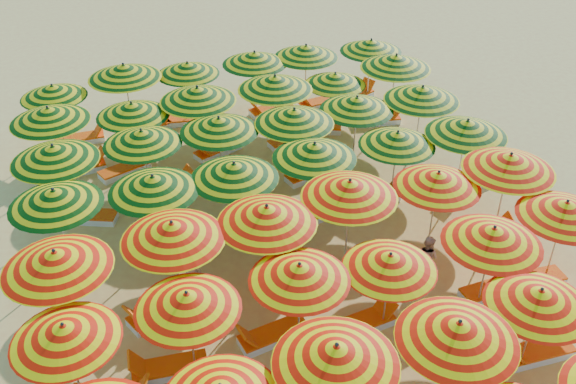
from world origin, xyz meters
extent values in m
plane|color=#E1C364|center=(0.00, 0.00, 0.00)|extent=(120.00, 120.00, 0.00)
cone|color=orange|center=(-1.24, -5.92, 2.32)|extent=(2.73, 2.73, 0.47)
sphere|color=black|center=(-1.24, -5.92, 2.59)|extent=(0.08, 0.08, 0.08)
cylinder|color=silver|center=(1.25, -6.13, 1.24)|extent=(0.05, 0.05, 2.47)
cone|color=orange|center=(1.25, -6.13, 2.31)|extent=(2.58, 2.58, 0.47)
sphere|color=black|center=(1.25, -6.13, 2.58)|extent=(0.08, 0.08, 0.08)
cylinder|color=silver|center=(3.49, -5.73, 1.15)|extent=(0.04, 0.04, 2.30)
cone|color=orange|center=(3.49, -5.73, 2.14)|extent=(2.46, 2.46, 0.44)
sphere|color=black|center=(3.49, -5.73, 2.40)|extent=(0.08, 0.08, 0.08)
cylinder|color=silver|center=(-6.07, -3.47, 1.12)|extent=(0.04, 0.04, 2.25)
cone|color=orange|center=(-6.07, -3.47, 2.10)|extent=(2.67, 2.67, 0.43)
sphere|color=black|center=(-6.07, -3.47, 2.34)|extent=(0.07, 0.07, 0.07)
cylinder|color=silver|center=(-3.58, -3.43, 1.15)|extent=(0.04, 0.04, 2.31)
cone|color=orange|center=(-3.58, -3.43, 2.15)|extent=(2.70, 2.70, 0.44)
sphere|color=black|center=(-3.58, -3.43, 2.40)|extent=(0.08, 0.08, 0.08)
cylinder|color=silver|center=(-1.05, -3.34, 1.16)|extent=(0.04, 0.04, 2.31)
cone|color=orange|center=(-1.05, -3.34, 2.16)|extent=(2.73, 2.73, 0.44)
sphere|color=black|center=(-1.05, -3.34, 2.41)|extent=(0.08, 0.08, 0.08)
cylinder|color=silver|center=(1.06, -3.59, 1.11)|extent=(0.04, 0.04, 2.23)
cone|color=orange|center=(1.06, -3.59, 2.08)|extent=(2.45, 2.45, 0.42)
sphere|color=black|center=(1.06, -3.59, 2.32)|extent=(0.07, 0.07, 0.07)
cylinder|color=silver|center=(3.69, -3.69, 1.20)|extent=(0.05, 0.05, 2.40)
cone|color=orange|center=(3.69, -3.69, 2.24)|extent=(3.03, 3.03, 0.46)
sphere|color=black|center=(3.69, -3.69, 2.51)|extent=(0.08, 0.08, 0.08)
cylinder|color=silver|center=(6.03, -3.34, 1.19)|extent=(0.05, 0.05, 2.38)
cone|color=orange|center=(6.03, -3.34, 2.22)|extent=(2.80, 2.80, 0.45)
sphere|color=black|center=(6.03, -3.34, 2.48)|extent=(0.08, 0.08, 0.08)
cylinder|color=silver|center=(-6.11, -1.39, 1.25)|extent=(0.05, 0.05, 2.50)
cone|color=orange|center=(-6.11, -1.39, 2.33)|extent=(3.18, 3.18, 0.48)
sphere|color=black|center=(-6.11, -1.39, 2.61)|extent=(0.08, 0.08, 0.08)
cylinder|color=silver|center=(-3.47, -1.21, 1.26)|extent=(0.05, 0.05, 2.52)
cone|color=orange|center=(-3.47, -1.21, 2.35)|extent=(3.12, 3.12, 0.48)
sphere|color=black|center=(-3.47, -1.21, 2.63)|extent=(0.08, 0.08, 0.08)
cylinder|color=silver|center=(-1.16, -1.30, 1.26)|extent=(0.05, 0.05, 2.52)
cone|color=orange|center=(-1.16, -1.30, 2.35)|extent=(2.82, 2.82, 0.48)
sphere|color=black|center=(-1.16, -1.30, 2.63)|extent=(0.08, 0.08, 0.08)
cylinder|color=silver|center=(1.18, -0.97, 1.28)|extent=(0.05, 0.05, 2.55)
cone|color=orange|center=(1.18, -0.97, 2.38)|extent=(2.95, 2.95, 0.49)
sphere|color=black|center=(1.18, -0.97, 2.66)|extent=(0.09, 0.09, 0.09)
cylinder|color=silver|center=(3.70, -1.10, 1.19)|extent=(0.05, 0.05, 2.37)
cone|color=orange|center=(3.70, -1.10, 2.21)|extent=(2.73, 2.73, 0.45)
sphere|color=black|center=(3.70, -1.10, 2.47)|extent=(0.08, 0.08, 0.08)
cylinder|color=silver|center=(5.85, -1.20, 1.28)|extent=(0.05, 0.05, 2.56)
cone|color=orange|center=(5.85, -1.20, 2.39)|extent=(3.14, 3.14, 0.49)
sphere|color=black|center=(5.85, -1.20, 2.67)|extent=(0.09, 0.09, 0.09)
cylinder|color=silver|center=(-6.05, 1.27, 1.21)|extent=(0.05, 0.05, 2.43)
cone|color=#696D03|center=(-6.05, 1.27, 2.26)|extent=(3.03, 3.03, 0.46)
sphere|color=black|center=(-6.05, 1.27, 2.53)|extent=(0.08, 0.08, 0.08)
cylinder|color=silver|center=(-3.56, 1.07, 1.22)|extent=(0.05, 0.05, 2.44)
cone|color=#696D03|center=(-3.56, 1.07, 2.28)|extent=(2.86, 2.86, 0.46)
sphere|color=black|center=(-3.56, 1.07, 2.54)|extent=(0.08, 0.08, 0.08)
cylinder|color=silver|center=(-1.38, 0.98, 1.23)|extent=(0.05, 0.05, 2.45)
cone|color=#696D03|center=(-1.38, 0.98, 2.29)|extent=(2.58, 2.58, 0.47)
sphere|color=black|center=(-1.38, 0.98, 2.56)|extent=(0.08, 0.08, 0.08)
cylinder|color=silver|center=(1.06, 1.27, 1.23)|extent=(0.05, 0.05, 2.45)
cone|color=#696D03|center=(1.06, 1.27, 2.29)|extent=(3.24, 3.24, 0.47)
sphere|color=black|center=(1.06, 1.27, 2.56)|extent=(0.08, 0.08, 0.08)
cylinder|color=silver|center=(3.73, 1.32, 1.16)|extent=(0.04, 0.04, 2.32)
cone|color=#696D03|center=(3.73, 1.32, 2.17)|extent=(2.36, 2.36, 0.44)
sphere|color=black|center=(3.73, 1.32, 2.42)|extent=(0.08, 0.08, 0.08)
cylinder|color=silver|center=(5.88, 1.00, 1.25)|extent=(0.05, 0.05, 2.50)
cone|color=#696D03|center=(5.88, 1.00, 2.33)|extent=(3.24, 3.24, 0.48)
sphere|color=black|center=(5.88, 1.00, 2.61)|extent=(0.08, 0.08, 0.08)
cylinder|color=silver|center=(-5.98, 3.46, 1.25)|extent=(0.05, 0.05, 2.50)
cone|color=#696D03|center=(-5.98, 3.46, 2.33)|extent=(3.23, 3.23, 0.48)
sphere|color=black|center=(-5.98, 3.46, 2.60)|extent=(0.08, 0.08, 0.08)
cylinder|color=silver|center=(-3.48, 3.79, 1.19)|extent=(0.05, 0.05, 2.37)
cone|color=#696D03|center=(-3.48, 3.79, 2.21)|extent=(3.12, 3.12, 0.45)
sphere|color=black|center=(-3.48, 3.79, 2.47)|extent=(0.08, 0.08, 0.08)
cylinder|color=silver|center=(-1.14, 3.69, 1.22)|extent=(0.05, 0.05, 2.44)
cone|color=#696D03|center=(-1.14, 3.69, 2.28)|extent=(2.81, 2.81, 0.47)
sphere|color=black|center=(-1.14, 3.69, 2.55)|extent=(0.08, 0.08, 0.08)
cylinder|color=silver|center=(1.18, 3.35, 1.26)|extent=(0.05, 0.05, 2.52)
cone|color=#696D03|center=(1.18, 3.35, 2.35)|extent=(3.23, 3.23, 0.48)
sphere|color=black|center=(1.18, 3.35, 2.62)|extent=(0.08, 0.08, 0.08)
cylinder|color=silver|center=(3.44, 3.66, 1.22)|extent=(0.05, 0.05, 2.43)
cone|color=#696D03|center=(3.44, 3.66, 2.27)|extent=(3.20, 3.20, 0.46)
sphere|color=black|center=(3.44, 3.66, 2.54)|extent=(0.08, 0.08, 0.08)
cylinder|color=silver|center=(5.71, 3.48, 1.27)|extent=(0.05, 0.05, 2.53)
cone|color=#696D03|center=(5.71, 3.48, 2.36)|extent=(2.80, 2.80, 0.48)
sphere|color=black|center=(5.71, 3.48, 2.64)|extent=(0.08, 0.08, 0.08)
cylinder|color=silver|center=(-6.04, 5.98, 1.24)|extent=(0.05, 0.05, 2.49)
cone|color=#696D03|center=(-6.04, 5.98, 2.32)|extent=(2.97, 2.97, 0.47)
sphere|color=black|center=(-6.04, 5.98, 2.60)|extent=(0.08, 0.08, 0.08)
cylinder|color=silver|center=(-3.51, 5.75, 1.17)|extent=(0.04, 0.04, 2.35)
cone|color=#696D03|center=(-3.51, 5.75, 2.19)|extent=(2.71, 2.71, 0.45)
sphere|color=black|center=(-3.51, 5.75, 2.45)|extent=(0.08, 0.08, 0.08)
cylinder|color=silver|center=(-1.34, 5.79, 1.28)|extent=(0.05, 0.05, 2.56)
cone|color=#696D03|center=(-1.34, 5.79, 2.39)|extent=(3.28, 3.28, 0.49)
sphere|color=black|center=(-1.34, 5.79, 2.67)|extent=(0.09, 0.09, 0.09)
cylinder|color=silver|center=(1.33, 5.75, 1.29)|extent=(0.05, 0.05, 2.58)
cone|color=#696D03|center=(1.33, 5.75, 2.41)|extent=(3.30, 3.30, 0.49)
sphere|color=black|center=(1.33, 5.75, 2.70)|extent=(0.09, 0.09, 0.09)
cylinder|color=silver|center=(3.69, 6.09, 1.11)|extent=(0.04, 0.04, 2.21)
cone|color=#696D03|center=(3.69, 6.09, 2.07)|extent=(2.60, 2.60, 0.42)
sphere|color=black|center=(3.69, 6.09, 2.31)|extent=(0.07, 0.07, 0.07)
cylinder|color=silver|center=(6.04, 6.05, 1.30)|extent=(0.05, 0.05, 2.59)
cone|color=#696D03|center=(6.04, 6.05, 2.42)|extent=(2.69, 2.69, 0.49)
sphere|color=black|center=(6.04, 6.05, 2.70)|extent=(0.09, 0.09, 0.09)
cylinder|color=silver|center=(-5.88, 8.19, 1.13)|extent=(0.04, 0.04, 2.26)
cone|color=#696D03|center=(-5.88, 8.19, 2.11)|extent=(2.47, 2.47, 0.43)
sphere|color=black|center=(-5.88, 8.19, 2.36)|extent=(0.08, 0.08, 0.08)
cylinder|color=silver|center=(-3.42, 8.38, 1.29)|extent=(0.05, 0.05, 2.59)
cone|color=#696D03|center=(-3.42, 8.38, 2.41)|extent=(2.65, 2.65, 0.49)
sphere|color=black|center=(-3.42, 8.38, 2.70)|extent=(0.09, 0.09, 0.09)
cylinder|color=silver|center=(-1.14, 8.50, 1.16)|extent=(0.04, 0.04, 2.31)
cone|color=#696D03|center=(-1.14, 8.50, 2.16)|extent=(2.58, 2.58, 0.44)
sphere|color=black|center=(-1.14, 8.50, 2.41)|extent=(0.08, 0.08, 0.08)
cylinder|color=silver|center=(1.37, 8.35, 1.22)|extent=(0.05, 0.05, 2.44)
cone|color=#696D03|center=(1.37, 8.35, 2.28)|extent=(2.59, 2.59, 0.46)
sphere|color=black|center=(1.37, 8.35, 2.54)|extent=(0.08, 0.08, 0.08)
cylinder|color=silver|center=(3.38, 8.28, 1.24)|extent=(0.05, 0.05, 2.48)
cone|color=#696D03|center=(3.38, 8.28, 2.31)|extent=(3.11, 3.11, 0.47)
sphere|color=black|center=(3.38, 8.28, 2.58)|extent=(0.08, 0.08, 0.08)
cylinder|color=silver|center=(6.04, 8.14, 1.21)|extent=(0.05, 0.05, 2.42)
cone|color=#696D03|center=(6.04, 8.14, 2.26)|extent=(3.14, 3.14, 0.46)
sphere|color=black|center=(6.04, 8.14, 2.52)|extent=(0.08, 0.08, 0.08)
cube|color=white|center=(4.04, -5.62, 0.10)|extent=(1.72, 0.65, 0.20)
cube|color=#EE520B|center=(4.04, -5.62, 0.23)|extent=(1.72, 0.65, 0.06)
cube|color=#EE520B|center=(3.34, -5.59, 0.45)|extent=(0.39, 0.60, 0.48)
cube|color=white|center=(-4.13, -3.32, 0.10)|extent=(1.74, 0.72, 0.20)
cube|color=#EE520B|center=(-4.13, -3.32, 0.23)|extent=(1.74, 0.72, 0.06)
cube|color=#EE520B|center=(-4.83, -3.26, 0.45)|extent=(0.41, 0.61, 0.48)
cube|color=white|center=(-1.60, -3.11, 0.10)|extent=(1.77, 0.85, 0.20)
cube|color=#EE520B|center=(-1.60, -3.11, 0.23)|extent=(1.77, 0.85, 0.06)
cube|color=#EE520B|center=(-2.29, -3.23, 0.45)|extent=(0.45, 0.63, 0.48)
cube|color=white|center=(0.51, -3.47, 0.10)|extent=(1.76, 0.79, 0.20)
cube|color=#EE520B|center=(0.51, -3.47, 0.23)|extent=(1.76, 0.79, 0.06)
cube|color=#EE520B|center=(1.20, -3.39, 0.45)|extent=(0.43, 0.62, 0.48)
cube|color=white|center=(4.24, -3.47, 0.10)|extent=(1.73, 0.66, 0.20)
cube|color=#EE520B|center=(4.24, -3.47, 0.23)|extent=(1.73, 0.66, 0.06)
cube|color=#EE520B|center=(4.94, -3.44, 0.45)|extent=(0.39, 0.60, 0.48)
cube|color=white|center=(5.48, -3.49, 0.10)|extent=(1.73, 0.68, 0.20)
cube|color=#EE520B|center=(5.48, -3.49, 0.23)|extent=(1.73, 0.68, 0.06)
cube|color=#EE520B|center=(4.78, -3.45, 0.45)|extent=(0.40, 0.60, 0.48)
cube|color=white|center=(-4.02, -1.44, 0.10)|extent=(1.79, 1.21, 0.20)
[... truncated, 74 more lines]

